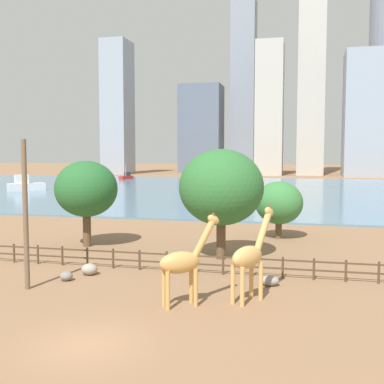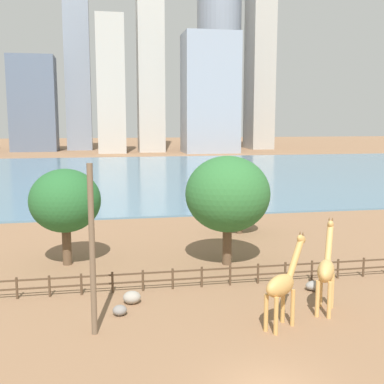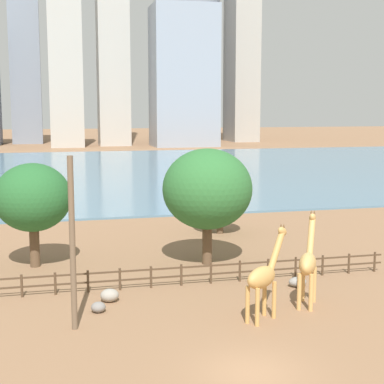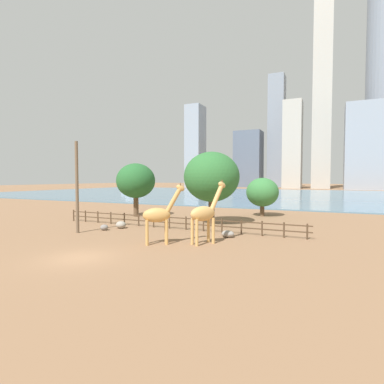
{
  "view_description": "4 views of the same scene",
  "coord_description": "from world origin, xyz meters",
  "px_view_note": "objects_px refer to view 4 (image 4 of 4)",
  "views": [
    {
      "loc": [
        8.23,
        -17.11,
        7.65
      ],
      "look_at": [
        -1.44,
        24.57,
        4.06
      ],
      "focal_mm": 45.0,
      "sensor_mm": 36.0,
      "label": 1
    },
    {
      "loc": [
        -6.09,
        -16.19,
        10.27
      ],
      "look_at": [
        2.49,
        29.67,
        3.35
      ],
      "focal_mm": 45.0,
      "sensor_mm": 36.0,
      "label": 2
    },
    {
      "loc": [
        -7.56,
        -21.08,
        10.52
      ],
      "look_at": [
        3.43,
        24.26,
        3.81
      ],
      "focal_mm": 55.0,
      "sensor_mm": 36.0,
      "label": 3
    },
    {
      "loc": [
        14.19,
        -13.84,
        4.98
      ],
      "look_at": [
        -3.24,
        23.99,
        3.07
      ],
      "focal_mm": 28.0,
      "sensor_mm": 36.0,
      "label": 4
    }
  ],
  "objects_px": {
    "boat_sailboat": "(132,190)",
    "boulder_near_fence": "(228,234)",
    "giraffe_tall": "(159,215)",
    "boulder_small": "(104,227)",
    "boat_ferry": "(197,188)",
    "utility_pole": "(77,187)",
    "tree_center_broad": "(136,181)",
    "tree_right_tall": "(212,177)",
    "tree_left_large": "(262,192)",
    "boulder_by_pole": "(121,225)",
    "giraffe_companion": "(205,213)"
  },
  "relations": [
    {
      "from": "boulder_by_pole",
      "to": "boat_ferry",
      "type": "xyz_separation_m",
      "value": [
        -34.27,
        96.48,
        0.5
      ]
    },
    {
      "from": "boulder_small",
      "to": "tree_right_tall",
      "type": "xyz_separation_m",
      "value": [
        7.97,
        7.9,
        4.84
      ]
    },
    {
      "from": "tree_left_large",
      "to": "tree_right_tall",
      "type": "xyz_separation_m",
      "value": [
        -3.6,
        -9.21,
        1.97
      ]
    },
    {
      "from": "tree_left_large",
      "to": "tree_center_broad",
      "type": "distance_m",
      "value": 16.63
    },
    {
      "from": "giraffe_companion",
      "to": "boat_ferry",
      "type": "relative_size",
      "value": 1.06
    },
    {
      "from": "boat_ferry",
      "to": "boat_sailboat",
      "type": "distance_m",
      "value": 41.07
    },
    {
      "from": "giraffe_tall",
      "to": "boulder_near_fence",
      "type": "distance_m",
      "value": 6.38
    },
    {
      "from": "tree_center_broad",
      "to": "boat_ferry",
      "type": "xyz_separation_m",
      "value": [
        -30.16,
        88.11,
        -3.78
      ]
    },
    {
      "from": "giraffe_companion",
      "to": "utility_pole",
      "type": "bearing_deg",
      "value": 124.35
    },
    {
      "from": "tree_left_large",
      "to": "boat_ferry",
      "type": "xyz_separation_m",
      "value": [
        -45.1,
        80.95,
        -2.29
      ]
    },
    {
      "from": "tree_right_tall",
      "to": "boulder_near_fence",
      "type": "bearing_deg",
      "value": -58.18
    },
    {
      "from": "giraffe_companion",
      "to": "boat_sailboat",
      "type": "bearing_deg",
      "value": 71.67
    },
    {
      "from": "boulder_small",
      "to": "tree_right_tall",
      "type": "relative_size",
      "value": 0.1
    },
    {
      "from": "tree_center_broad",
      "to": "boat_sailboat",
      "type": "xyz_separation_m",
      "value": [
        -35.35,
        47.37,
        -3.42
      ]
    },
    {
      "from": "giraffe_tall",
      "to": "tree_center_broad",
      "type": "relative_size",
      "value": 0.67
    },
    {
      "from": "giraffe_companion",
      "to": "boulder_small",
      "type": "height_order",
      "value": "giraffe_companion"
    },
    {
      "from": "utility_pole",
      "to": "boulder_small",
      "type": "xyz_separation_m",
      "value": [
        1.29,
        2.06,
        -3.89
      ]
    },
    {
      "from": "boat_sailboat",
      "to": "giraffe_companion",
      "type": "bearing_deg",
      "value": -93.12
    },
    {
      "from": "boat_sailboat",
      "to": "boulder_near_fence",
      "type": "bearing_deg",
      "value": -91.12
    },
    {
      "from": "boulder_by_pole",
      "to": "boat_sailboat",
      "type": "bearing_deg",
      "value": 125.29
    },
    {
      "from": "giraffe_companion",
      "to": "tree_right_tall",
      "type": "distance_m",
      "value": 10.21
    },
    {
      "from": "utility_pole",
      "to": "tree_right_tall",
      "type": "distance_m",
      "value": 13.63
    },
    {
      "from": "boat_sailboat",
      "to": "boat_ferry",
      "type": "bearing_deg",
      "value": 39.37
    },
    {
      "from": "giraffe_tall",
      "to": "giraffe_companion",
      "type": "relative_size",
      "value": 0.95
    },
    {
      "from": "boulder_small",
      "to": "boat_sailboat",
      "type": "bearing_deg",
      "value": 124.03
    },
    {
      "from": "utility_pole",
      "to": "tree_center_broad",
      "type": "bearing_deg",
      "value": 99.83
    },
    {
      "from": "boulder_by_pole",
      "to": "tree_right_tall",
      "type": "xyz_separation_m",
      "value": [
        7.23,
        6.32,
        4.76
      ]
    },
    {
      "from": "tree_right_tall",
      "to": "boat_ferry",
      "type": "xyz_separation_m",
      "value": [
        -41.5,
        90.16,
        -4.26
      ]
    },
    {
      "from": "tree_right_tall",
      "to": "boat_sailboat",
      "type": "distance_m",
      "value": 68.1
    },
    {
      "from": "giraffe_tall",
      "to": "boulder_small",
      "type": "height_order",
      "value": "giraffe_tall"
    },
    {
      "from": "giraffe_companion",
      "to": "tree_center_broad",
      "type": "bearing_deg",
      "value": 83.07
    },
    {
      "from": "giraffe_companion",
      "to": "boulder_small",
      "type": "xyz_separation_m",
      "value": [
        -11.02,
        1.43,
        -2.05
      ]
    },
    {
      "from": "boat_sailboat",
      "to": "tree_right_tall",
      "type": "bearing_deg",
      "value": -90.0
    },
    {
      "from": "giraffe_tall",
      "to": "giraffe_companion",
      "type": "height_order",
      "value": "giraffe_companion"
    },
    {
      "from": "utility_pole",
      "to": "tree_center_broad",
      "type": "height_order",
      "value": "utility_pole"
    },
    {
      "from": "boulder_near_fence",
      "to": "tree_left_large",
      "type": "height_order",
      "value": "tree_left_large"
    },
    {
      "from": "boulder_near_fence",
      "to": "boulder_by_pole",
      "type": "bearing_deg",
      "value": -179.59
    },
    {
      "from": "giraffe_companion",
      "to": "utility_pole",
      "type": "relative_size",
      "value": 0.59
    },
    {
      "from": "boulder_near_fence",
      "to": "tree_center_broad",
      "type": "distance_m",
      "value": 17.86
    },
    {
      "from": "utility_pole",
      "to": "boulder_by_pole",
      "type": "xyz_separation_m",
      "value": [
        2.03,
        3.64,
        -3.81
      ]
    },
    {
      "from": "tree_left_large",
      "to": "tree_right_tall",
      "type": "height_order",
      "value": "tree_right_tall"
    },
    {
      "from": "boulder_small",
      "to": "giraffe_tall",
      "type": "bearing_deg",
      "value": -20.69
    },
    {
      "from": "boulder_near_fence",
      "to": "tree_left_large",
      "type": "xyz_separation_m",
      "value": [
        -0.27,
        15.45,
        2.85
      ]
    },
    {
      "from": "boat_sailboat",
      "to": "boulder_small",
      "type": "bearing_deg",
      "value": -99.33
    },
    {
      "from": "giraffe_tall",
      "to": "boulder_small",
      "type": "bearing_deg",
      "value": 124.23
    },
    {
      "from": "boulder_by_pole",
      "to": "tree_left_large",
      "type": "bearing_deg",
      "value": 55.11
    },
    {
      "from": "giraffe_tall",
      "to": "boat_ferry",
      "type": "height_order",
      "value": "giraffe_tall"
    },
    {
      "from": "tree_right_tall",
      "to": "boat_ferry",
      "type": "relative_size",
      "value": 1.7
    },
    {
      "from": "tree_left_large",
      "to": "tree_center_broad",
      "type": "height_order",
      "value": "tree_center_broad"
    },
    {
      "from": "giraffe_tall",
      "to": "boulder_near_fence",
      "type": "height_order",
      "value": "giraffe_tall"
    }
  ]
}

